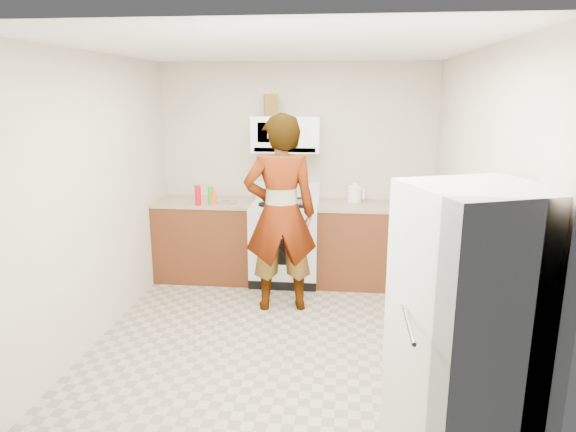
# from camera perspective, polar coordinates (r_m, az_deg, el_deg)

# --- Properties ---
(floor) EXTENTS (3.60, 3.60, 0.00)m
(floor) POSITION_cam_1_polar(r_m,az_deg,el_deg) (4.75, -1.15, -13.48)
(floor) COLOR gray
(floor) RESTS_ON ground
(back_wall) EXTENTS (3.20, 0.02, 2.50)m
(back_wall) POSITION_cam_1_polar(r_m,az_deg,el_deg) (6.08, 0.96, 5.00)
(back_wall) COLOR beige
(back_wall) RESTS_ON floor
(right_wall) EXTENTS (0.02, 3.60, 2.50)m
(right_wall) POSITION_cam_1_polar(r_m,az_deg,el_deg) (4.41, 19.70, 0.85)
(right_wall) COLOR beige
(right_wall) RESTS_ON floor
(cabinet_left) EXTENTS (1.12, 0.62, 0.90)m
(cabinet_left) POSITION_cam_1_polar(r_m,az_deg,el_deg) (6.14, -9.05, -2.73)
(cabinet_left) COLOR #572A14
(cabinet_left) RESTS_ON floor
(counter_left) EXTENTS (1.14, 0.64, 0.03)m
(counter_left) POSITION_cam_1_polar(r_m,az_deg,el_deg) (6.03, -9.22, 1.54)
(counter_left) COLOR #9D866A
(counter_left) RESTS_ON cabinet_left
(cabinet_right) EXTENTS (0.80, 0.62, 0.90)m
(cabinet_right) POSITION_cam_1_polar(r_m,az_deg,el_deg) (5.94, 7.22, -3.25)
(cabinet_right) COLOR #572A14
(cabinet_right) RESTS_ON floor
(counter_right) EXTENTS (0.82, 0.64, 0.03)m
(counter_right) POSITION_cam_1_polar(r_m,az_deg,el_deg) (5.82, 7.35, 1.16)
(counter_right) COLOR #9D866A
(counter_right) RESTS_ON cabinet_right
(gas_range) EXTENTS (0.76, 0.65, 1.13)m
(gas_range) POSITION_cam_1_polar(r_m,az_deg,el_deg) (5.95, -0.31, -2.73)
(gas_range) COLOR white
(gas_range) RESTS_ON floor
(microwave) EXTENTS (0.76, 0.38, 0.40)m
(microwave) POSITION_cam_1_polar(r_m,az_deg,el_deg) (5.86, -0.18, 9.10)
(microwave) COLOR white
(microwave) RESTS_ON back_wall
(person) EXTENTS (0.80, 0.60, 1.98)m
(person) POSITION_cam_1_polar(r_m,az_deg,el_deg) (5.07, -0.84, 0.21)
(person) COLOR tan
(person) RESTS_ON floor
(fridge) EXTENTS (0.91, 0.91, 1.70)m
(fridge) POSITION_cam_1_polar(r_m,az_deg,el_deg) (3.08, 19.58, -12.58)
(fridge) COLOR silver
(fridge) RESTS_ON floor
(kettle) EXTENTS (0.17, 0.17, 0.18)m
(kettle) POSITION_cam_1_polar(r_m,az_deg,el_deg) (5.92, 7.40, 2.46)
(kettle) COLOR white
(kettle) RESTS_ON counter_right
(jug) EXTENTS (0.18, 0.18, 0.24)m
(jug) POSITION_cam_1_polar(r_m,az_deg,el_deg) (5.85, -1.93, 12.23)
(jug) COLOR brown
(jug) RESTS_ON microwave
(saucepan) EXTENTS (0.23, 0.23, 0.12)m
(saucepan) POSITION_cam_1_polar(r_m,az_deg,el_deg) (5.99, -1.30, 2.57)
(saucepan) COLOR #ACADB1
(saucepan) RESTS_ON gas_range
(tray) EXTENTS (0.28, 0.21, 0.05)m
(tray) POSITION_cam_1_polar(r_m,az_deg,el_deg) (5.73, 1.11, 1.45)
(tray) COLOR white
(tray) RESTS_ON gas_range
(bottle_spray) EXTENTS (0.07, 0.07, 0.22)m
(bottle_spray) POSITION_cam_1_polar(r_m,az_deg,el_deg) (5.77, -9.98, 2.28)
(bottle_spray) COLOR red
(bottle_spray) RESTS_ON counter_left
(bottle_hot_sauce) EXTENTS (0.06, 0.06, 0.16)m
(bottle_hot_sauce) POSITION_cam_1_polar(r_m,az_deg,el_deg) (5.79, -8.21, 2.02)
(bottle_hot_sauce) COLOR #FF491C
(bottle_hot_sauce) RESTS_ON counter_left
(bottle_green_cap) EXTENTS (0.06, 0.06, 0.20)m
(bottle_green_cap) POSITION_cam_1_polar(r_m,az_deg,el_deg) (5.81, -8.58, 2.27)
(bottle_green_cap) COLOR #239C1C
(bottle_green_cap) RESTS_ON counter_left
(pot_lid) EXTENTS (0.27, 0.27, 0.01)m
(pot_lid) POSITION_cam_1_polar(r_m,az_deg,el_deg) (5.88, -6.72, 1.55)
(pot_lid) COLOR silver
(pot_lid) RESTS_ON counter_left
(broom) EXTENTS (0.18, 0.23, 1.23)m
(broom) POSITION_cam_1_polar(r_m,az_deg,el_deg) (5.17, 16.85, -4.30)
(broom) COLOR white
(broom) RESTS_ON floor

